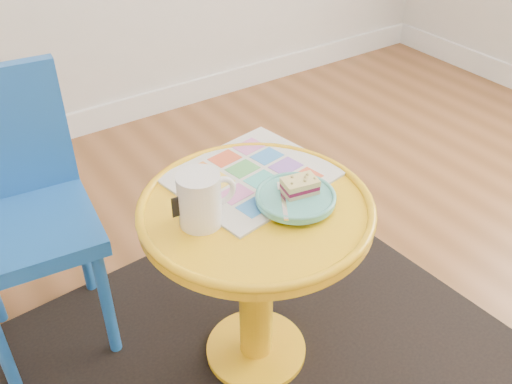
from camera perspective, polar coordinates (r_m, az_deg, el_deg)
rug at (r=1.70m, az=0.00°, el=-15.63°), size 1.37×1.18×0.01m
side_table at (r=1.43m, az=0.00°, el=-6.16°), size 0.55×0.55×0.53m
chair at (r=1.60m, az=-22.69°, el=-0.89°), size 0.38×0.38×0.78m
newspaper at (r=1.43m, az=-0.42°, el=1.67°), size 0.42×0.38×0.01m
mug at (r=1.25m, az=-5.57°, el=-0.60°), size 0.14×0.10×0.13m
plate at (r=1.33m, az=3.98°, el=-0.60°), size 0.19×0.19×0.02m
cake_slice at (r=1.32m, az=4.41°, el=0.62°), size 0.09×0.07×0.04m
fork at (r=1.31m, az=2.75°, el=-0.70°), size 0.09×0.13×0.00m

